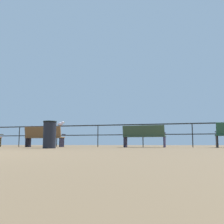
# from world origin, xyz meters

# --- Properties ---
(pier_railing) EXTENTS (21.31, 0.05, 1.04)m
(pier_railing) POSITION_xyz_m (-0.00, 9.01, 0.77)
(pier_railing) COLOR #262727
(pier_railing) RESTS_ON ground_plane
(bench_near_left) EXTENTS (1.80, 0.73, 0.93)m
(bench_near_left) POSITION_xyz_m (-2.34, 8.14, 0.51)
(bench_near_left) COLOR brown
(bench_near_left) RESTS_ON ground_plane
(bench_near_right) EXTENTS (1.76, 0.81, 0.90)m
(bench_near_right) POSITION_xyz_m (2.29, 8.15, 0.50)
(bench_near_right) COLOR #31452F
(bench_near_right) RESTS_ON ground_plane
(seagull_on_rail) EXTENTS (0.45, 0.18, 0.21)m
(seagull_on_rail) POSITION_xyz_m (-1.93, 9.01, 1.14)
(seagull_on_rail) COLOR white
(seagull_on_rail) RESTS_ON pier_railing
(trash_bin) EXTENTS (0.43, 0.43, 0.87)m
(trash_bin) POSITION_xyz_m (-0.28, 4.94, 0.44)
(trash_bin) COLOR black
(trash_bin) RESTS_ON ground_plane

